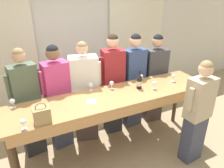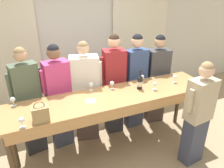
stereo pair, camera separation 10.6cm
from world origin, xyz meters
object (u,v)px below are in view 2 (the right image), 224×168
at_px(handbag, 40,114).
at_px(host_pouring, 198,115).
at_px(tasting_bar, 115,103).
at_px(guest_pink_top, 59,97).
at_px(wine_bottle, 140,82).
at_px(wine_glass_center_right, 155,84).
at_px(wine_glass_front_right, 13,100).
at_px(wine_glass_front_mid, 142,77).
at_px(guest_olive_jacket, 29,102).
at_px(wine_glass_center_mid, 21,120).
at_px(wine_glass_back_left, 112,83).
at_px(wine_glass_center_left, 175,77).
at_px(wine_glass_front_left, 91,85).
at_px(guest_striped_shirt, 114,85).
at_px(guest_navy_coat, 135,81).
at_px(guest_cream_sweater, 86,93).
at_px(guest_beige_cap, 157,79).

bearing_deg(handbag, host_pouring, -10.65).
bearing_deg(tasting_bar, handbag, -167.67).
relative_size(guest_pink_top, host_pouring, 1.08).
xyz_separation_m(wine_bottle, wine_glass_center_right, (0.19, -0.12, -0.02)).
relative_size(wine_glass_front_right, wine_glass_center_right, 1.00).
xyz_separation_m(wine_glass_front_mid, guest_olive_jacket, (-1.76, 0.31, -0.23)).
distance_m(wine_glass_center_mid, guest_olive_jacket, 0.87).
relative_size(tasting_bar, wine_glass_back_left, 23.90).
relative_size(tasting_bar, wine_glass_center_left, 23.90).
distance_m(handbag, wine_glass_front_left, 0.97).
distance_m(wine_glass_front_right, wine_glass_center_left, 2.44).
bearing_deg(wine_glass_front_left, guest_striped_shirt, 27.57).
relative_size(tasting_bar, guest_navy_coat, 1.73).
bearing_deg(host_pouring, tasting_bar, 148.75).
height_order(tasting_bar, guest_navy_coat, guest_navy_coat).
bearing_deg(wine_bottle, wine_glass_back_left, 157.05).
xyz_separation_m(wine_glass_back_left, guest_cream_sweater, (-0.33, 0.34, -0.26)).
relative_size(handbag, guest_striped_shirt, 0.15).
xyz_separation_m(guest_olive_jacket, guest_pink_top, (0.45, -0.00, -0.00)).
height_order(guest_olive_jacket, guest_pink_top, guest_olive_jacket).
distance_m(wine_glass_front_mid, host_pouring, 1.02).
xyz_separation_m(wine_glass_center_mid, guest_pink_top, (0.55, 0.83, -0.23)).
bearing_deg(wine_glass_center_mid, host_pouring, -8.91).
xyz_separation_m(handbag, wine_glass_front_left, (0.80, 0.54, -0.01)).
distance_m(wine_glass_front_right, wine_glass_back_left, 1.40).
height_order(wine_glass_back_left, guest_navy_coat, guest_navy_coat).
bearing_deg(handbag, guest_cream_sweater, 45.74).
relative_size(wine_glass_center_mid, host_pouring, 0.08).
distance_m(wine_glass_center_right, guest_striped_shirt, 0.77).
bearing_deg(guest_navy_coat, guest_pink_top, 180.00).
relative_size(handbag, host_pouring, 0.17).
height_order(wine_bottle, guest_cream_sweater, guest_cream_sweater).
relative_size(guest_pink_top, guest_striped_shirt, 0.97).
height_order(tasting_bar, wine_bottle, wine_bottle).
bearing_deg(guest_beige_cap, tasting_bar, -152.97).
bearing_deg(guest_olive_jacket, guest_navy_coat, -0.00).
height_order(wine_glass_front_mid, wine_glass_center_mid, same).
bearing_deg(wine_glass_front_right, tasting_bar, -12.11).
relative_size(guest_cream_sweater, guest_navy_coat, 0.98).
height_order(wine_glass_center_mid, guest_beige_cap, guest_beige_cap).
distance_m(handbag, guest_pink_top, 0.91).
relative_size(wine_glass_front_left, guest_pink_top, 0.07).
height_order(wine_bottle, guest_pink_top, guest_pink_top).
xyz_separation_m(handbag, wine_glass_center_mid, (-0.21, -0.03, -0.01)).
distance_m(wine_glass_front_left, guest_pink_top, 0.57).
bearing_deg(wine_glass_center_mid, guest_navy_coat, 23.41).
distance_m(guest_olive_jacket, guest_cream_sweater, 0.89).
distance_m(guest_olive_jacket, host_pouring, 2.48).
height_order(wine_glass_front_right, wine_glass_center_left, same).
bearing_deg(guest_pink_top, tasting_bar, -39.01).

